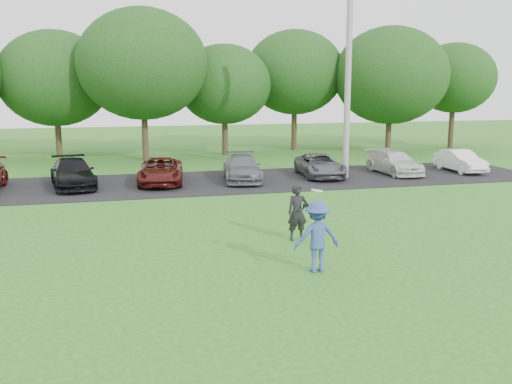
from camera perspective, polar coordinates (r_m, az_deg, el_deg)
ground at (r=13.38m, az=3.77°, el=-8.18°), size 100.00×100.00×0.00m
parking_lot at (r=25.70m, az=-5.28°, el=0.98°), size 32.00×6.50×0.03m
utility_pole at (r=26.92m, az=9.21°, el=12.00°), size 0.28×0.28×10.03m
frisbee_player at (r=13.39m, az=6.11°, el=-4.42°), size 1.11×0.66×2.01m
camera_bystander at (r=16.02m, az=4.18°, el=-2.06°), size 0.59×0.43×1.59m
parked_cars at (r=25.49m, az=-7.54°, el=2.18°), size 27.67×4.49×1.23m
tree_row at (r=35.22m, az=-5.53°, el=11.57°), size 42.39×9.85×8.64m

